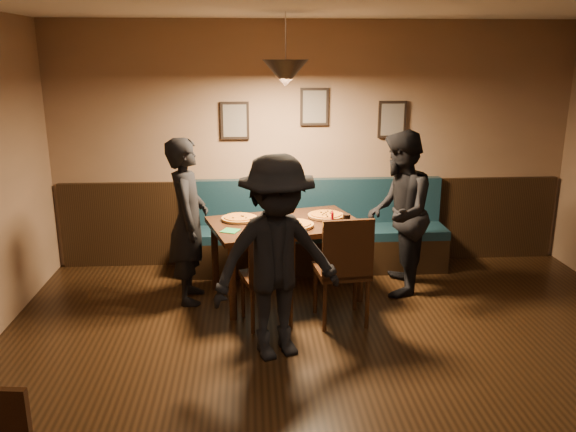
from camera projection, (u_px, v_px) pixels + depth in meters
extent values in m
plane|color=#8C704F|center=(314.00, 146.00, 6.76)|extent=(6.00, 0.00, 6.00)
cube|color=black|center=(313.00, 221.00, 6.97)|extent=(5.88, 0.06, 1.00)
cube|color=black|center=(235.00, 121.00, 6.59)|extent=(0.32, 0.04, 0.42)
cube|color=black|center=(314.00, 107.00, 6.61)|extent=(0.32, 0.04, 0.42)
cube|color=black|center=(392.00, 119.00, 6.70)|extent=(0.32, 0.04, 0.42)
cone|color=black|center=(286.00, 73.00, 5.50)|extent=(0.44, 0.44, 0.25)
cube|color=black|center=(286.00, 259.00, 6.00)|extent=(1.67, 1.29, 0.79)
imported|color=black|center=(188.00, 221.00, 5.78)|extent=(0.40, 0.61, 1.66)
imported|color=black|center=(399.00, 213.00, 5.98)|extent=(0.84, 0.97, 1.70)
imported|color=black|center=(277.00, 259.00, 4.68)|extent=(1.24, 0.97, 1.69)
cylinder|color=orange|center=(239.00, 218.00, 5.95)|extent=(0.45, 0.45, 0.04)
cylinder|color=orange|center=(295.00, 225.00, 5.73)|extent=(0.42, 0.42, 0.04)
cylinder|color=orange|center=(326.00, 215.00, 6.05)|extent=(0.50, 0.50, 0.04)
cylinder|color=black|center=(346.00, 222.00, 5.59)|extent=(0.10, 0.10, 0.16)
cylinder|color=maroon|center=(332.00, 216.00, 5.88)|extent=(0.03, 0.03, 0.13)
cube|color=#1B671E|center=(234.00, 217.00, 6.05)|extent=(0.16, 0.16, 0.01)
cube|color=#217D39|center=(230.00, 231.00, 5.60)|extent=(0.20, 0.20, 0.01)
cube|color=silver|center=(288.00, 234.00, 5.49)|extent=(0.21, 0.03, 0.00)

